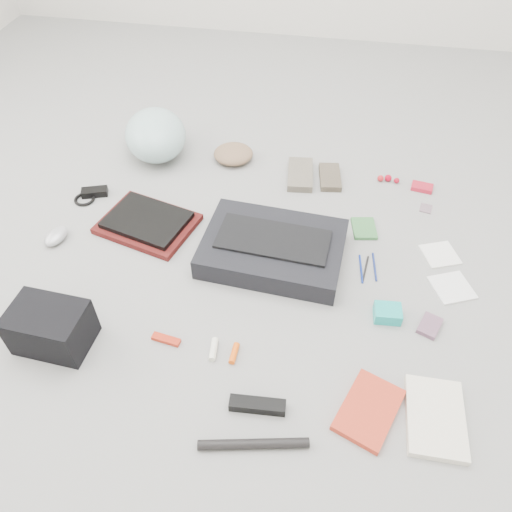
% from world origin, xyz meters
% --- Properties ---
extents(ground_plane, '(4.00, 4.00, 0.00)m').
position_xyz_m(ground_plane, '(0.00, 0.00, 0.00)').
color(ground_plane, gray).
extents(messenger_bag, '(0.52, 0.38, 0.08)m').
position_xyz_m(messenger_bag, '(0.05, 0.06, 0.04)').
color(messenger_bag, black).
rests_on(messenger_bag, ground_plane).
extents(bag_flap, '(0.40, 0.20, 0.01)m').
position_xyz_m(bag_flap, '(0.05, 0.06, 0.09)').
color(bag_flap, black).
rests_on(bag_flap, messenger_bag).
extents(laptop_sleeve, '(0.40, 0.34, 0.02)m').
position_xyz_m(laptop_sleeve, '(-0.45, 0.13, 0.01)').
color(laptop_sleeve, '#4D1210').
rests_on(laptop_sleeve, ground_plane).
extents(laptop, '(0.34, 0.28, 0.02)m').
position_xyz_m(laptop, '(-0.45, 0.13, 0.03)').
color(laptop, black).
rests_on(laptop, laptop_sleeve).
extents(bike_helmet, '(0.37, 0.41, 0.20)m').
position_xyz_m(bike_helmet, '(-0.56, 0.60, 0.10)').
color(bike_helmet, silver).
rests_on(bike_helmet, ground_plane).
extents(beanie, '(0.20, 0.19, 0.06)m').
position_xyz_m(beanie, '(-0.22, 0.62, 0.03)').
color(beanie, '#86664B').
rests_on(beanie, ground_plane).
extents(mitten_left, '(0.13, 0.22, 0.03)m').
position_xyz_m(mitten_left, '(0.09, 0.54, 0.02)').
color(mitten_left, '#6B6254').
rests_on(mitten_left, ground_plane).
extents(mitten_right, '(0.11, 0.18, 0.03)m').
position_xyz_m(mitten_right, '(0.22, 0.55, 0.01)').
color(mitten_right, brown).
rests_on(mitten_right, ground_plane).
extents(power_brick, '(0.11, 0.08, 0.03)m').
position_xyz_m(power_brick, '(-0.72, 0.27, 0.01)').
color(power_brick, black).
rests_on(power_brick, ground_plane).
extents(cable_coil, '(0.11, 0.11, 0.01)m').
position_xyz_m(cable_coil, '(-0.75, 0.23, 0.01)').
color(cable_coil, black).
rests_on(cable_coil, ground_plane).
extents(mouse, '(0.08, 0.12, 0.04)m').
position_xyz_m(mouse, '(-0.76, -0.01, 0.02)').
color(mouse, '#A6A7AC').
rests_on(mouse, ground_plane).
extents(camera_bag, '(0.23, 0.17, 0.15)m').
position_xyz_m(camera_bag, '(-0.55, -0.43, 0.07)').
color(camera_bag, black).
rests_on(camera_bag, ground_plane).
extents(multitool, '(0.09, 0.04, 0.01)m').
position_xyz_m(multitool, '(-0.22, -0.37, 0.01)').
color(multitool, '#A9230F').
rests_on(multitool, ground_plane).
extents(toiletry_tube_white, '(0.03, 0.08, 0.02)m').
position_xyz_m(toiletry_tube_white, '(-0.06, -0.38, 0.01)').
color(toiletry_tube_white, white).
rests_on(toiletry_tube_white, ground_plane).
extents(toiletry_tube_orange, '(0.02, 0.07, 0.02)m').
position_xyz_m(toiletry_tube_orange, '(0.00, -0.38, 0.01)').
color(toiletry_tube_orange, '#F1560C').
rests_on(toiletry_tube_orange, ground_plane).
extents(u_lock, '(0.16, 0.05, 0.03)m').
position_xyz_m(u_lock, '(0.10, -0.54, 0.02)').
color(u_lock, black).
rests_on(u_lock, ground_plane).
extents(bike_pump, '(0.29, 0.09, 0.03)m').
position_xyz_m(bike_pump, '(0.11, -0.64, 0.01)').
color(bike_pump, black).
rests_on(bike_pump, ground_plane).
extents(book_red, '(0.21, 0.25, 0.02)m').
position_xyz_m(book_red, '(0.41, -0.49, 0.01)').
color(book_red, red).
rests_on(book_red, ground_plane).
extents(book_white, '(0.16, 0.24, 0.02)m').
position_xyz_m(book_white, '(0.59, -0.48, 0.01)').
color(book_white, beige).
rests_on(book_white, ground_plane).
extents(notepad, '(0.11, 0.13, 0.01)m').
position_xyz_m(notepad, '(0.37, 0.26, 0.01)').
color(notepad, '#356E39').
rests_on(notepad, ground_plane).
extents(pen_blue, '(0.02, 0.13, 0.01)m').
position_xyz_m(pen_blue, '(0.37, 0.05, 0.00)').
color(pen_blue, navy).
rests_on(pen_blue, ground_plane).
extents(pen_black, '(0.02, 0.12, 0.01)m').
position_xyz_m(pen_black, '(0.38, 0.05, 0.00)').
color(pen_black, black).
rests_on(pen_black, ground_plane).
extents(pen_navy, '(0.02, 0.13, 0.01)m').
position_xyz_m(pen_navy, '(0.42, 0.07, 0.00)').
color(pen_navy, navy).
rests_on(pen_navy, ground_plane).
extents(accordion_wallet, '(0.09, 0.08, 0.04)m').
position_xyz_m(accordion_wallet, '(0.46, -0.15, 0.02)').
color(accordion_wallet, '#1AB6AF').
rests_on(accordion_wallet, ground_plane).
extents(card_deck, '(0.09, 0.10, 0.02)m').
position_xyz_m(card_deck, '(0.59, -0.16, 0.01)').
color(card_deck, '#755067').
rests_on(card_deck, ground_plane).
extents(napkin_top, '(0.15, 0.15, 0.01)m').
position_xyz_m(napkin_top, '(0.65, 0.17, 0.00)').
color(napkin_top, white).
rests_on(napkin_top, ground_plane).
extents(napkin_bottom, '(0.17, 0.17, 0.01)m').
position_xyz_m(napkin_bottom, '(0.68, 0.02, 0.00)').
color(napkin_bottom, white).
rests_on(napkin_bottom, ground_plane).
extents(lollipop_a, '(0.03, 0.03, 0.03)m').
position_xyz_m(lollipop_a, '(0.43, 0.58, 0.01)').
color(lollipop_a, red).
rests_on(lollipop_a, ground_plane).
extents(lollipop_b, '(0.04, 0.04, 0.03)m').
position_xyz_m(lollipop_b, '(0.46, 0.59, 0.01)').
color(lollipop_b, '#A8021A').
rests_on(lollipop_b, ground_plane).
extents(lollipop_c, '(0.03, 0.03, 0.02)m').
position_xyz_m(lollipop_c, '(0.50, 0.58, 0.01)').
color(lollipop_c, maroon).
rests_on(lollipop_c, ground_plane).
extents(altoids_tin, '(0.09, 0.07, 0.02)m').
position_xyz_m(altoids_tin, '(0.60, 0.56, 0.01)').
color(altoids_tin, red).
rests_on(altoids_tin, ground_plane).
extents(stamp_sheet, '(0.06, 0.06, 0.00)m').
position_xyz_m(stamp_sheet, '(0.61, 0.43, 0.00)').
color(stamp_sheet, slate).
rests_on(stamp_sheet, ground_plane).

